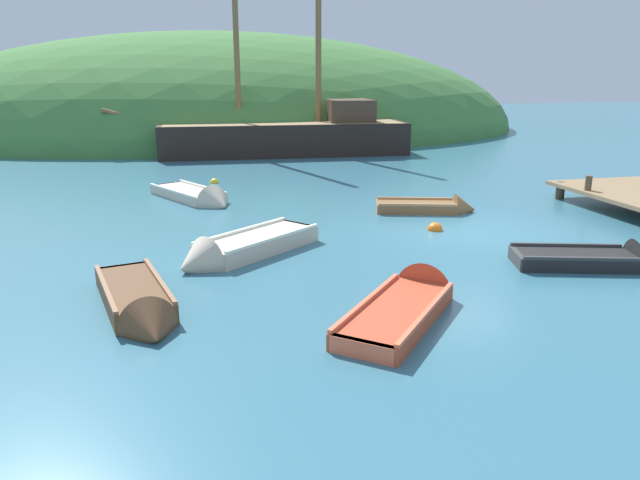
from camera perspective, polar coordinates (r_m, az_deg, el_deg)
The scene contains 11 objects.
ground_plane at distance 15.93m, azimuth 14.37°, elevation 0.78°, with size 120.00×120.00×0.00m, color teal.
shore_hill at distance 43.41m, azimuth -9.89°, elevation 10.38°, with size 43.58×27.53×13.56m, color #477F3D.
sailing_ship at distance 30.88m, azimuth -3.27°, elevation 9.53°, with size 15.15×4.88×12.26m.
rowboat_far at distance 10.53m, azimuth 8.63°, elevation -6.25°, with size 3.22×3.49×1.08m.
rowboat_center at distance 18.00m, azimuth 10.88°, elevation 2.98°, with size 3.10×1.77×0.95m.
rowboat_portside at distance 13.45m, azimuth -7.84°, elevation -1.06°, with size 3.72×3.25×1.10m.
rowboat_near_dock at distance 14.06m, azimuth 25.47°, elevation -1.95°, with size 3.30×1.91×1.05m.
rowboat_outer_right at distance 10.72m, azimuth -17.19°, elevation -6.19°, with size 1.72×3.48×0.97m.
rowboat_outer_left at distance 19.54m, azimuth -11.73°, elevation 3.97°, with size 2.84×3.93×1.13m.
buoy_yellow at distance 22.73m, azimuth -10.22°, elevation 5.48°, with size 0.35×0.35×0.35m, color yellow.
buoy_orange at distance 15.90m, azimuth 11.10°, elevation 0.96°, with size 0.41×0.41×0.41m, color orange.
Camera 1 is at (-7.31, -13.57, 4.03)m, focal length 32.93 mm.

